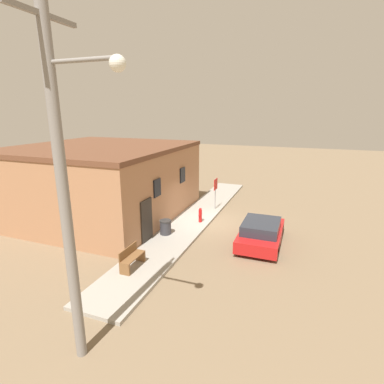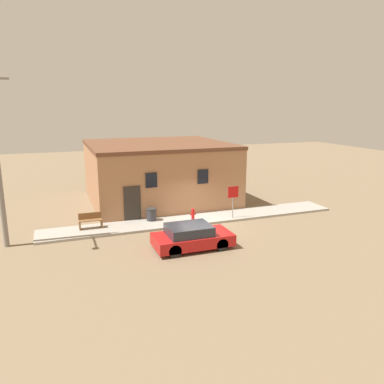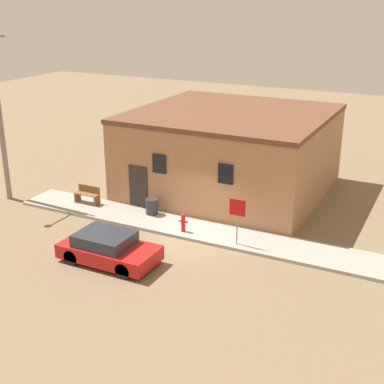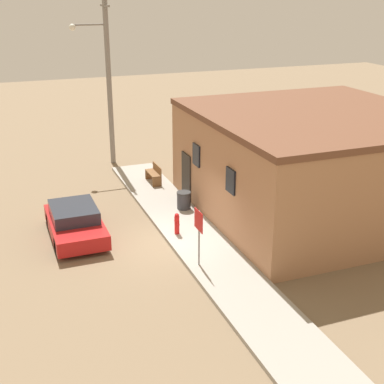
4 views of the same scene
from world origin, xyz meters
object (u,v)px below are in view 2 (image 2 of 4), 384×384
Objects in this scene: trash_bin at (151,214)px; parked_car at (192,237)px; stop_sign at (233,196)px; bench at (91,221)px; fire_hydrant at (193,215)px.

trash_bin is 0.19× the size of parked_car.
trash_bin is (-4.79, 1.22, -1.01)m from stop_sign.
stop_sign reaches higher than parked_car.
trash_bin is at bearing 3.36° from bench.
stop_sign is 2.67× the size of trash_bin.
parked_car reaches higher than fire_hydrant.
bench is at bearing -176.64° from trash_bin.
bench is 1.72× the size of trash_bin.
parked_car reaches higher than bench.
fire_hydrant is 2.49m from trash_bin.
stop_sign reaches higher than fire_hydrant.
trash_bin is at bearing 165.69° from stop_sign.
fire_hydrant is at bearing 177.18° from stop_sign.
trash_bin is (3.55, 0.21, -0.05)m from bench.
stop_sign is 0.51× the size of parked_car.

